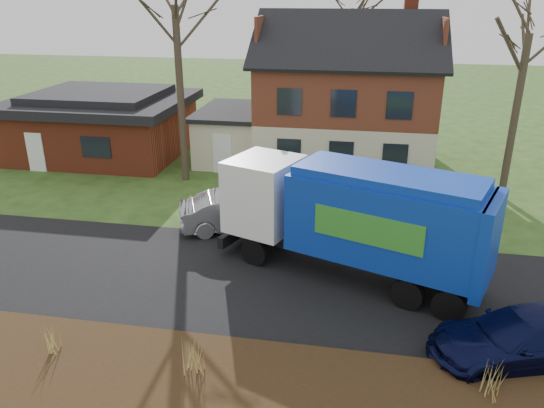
# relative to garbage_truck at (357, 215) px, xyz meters

# --- Properties ---
(ground) EXTENTS (120.00, 120.00, 0.00)m
(ground) POSITION_rel_garbage_truck_xyz_m (-3.03, -0.91, -2.23)
(ground) COLOR #294717
(ground) RESTS_ON ground
(road) EXTENTS (80.00, 7.00, 0.02)m
(road) POSITION_rel_garbage_truck_xyz_m (-3.03, -0.91, -2.22)
(road) COLOR black
(road) RESTS_ON ground
(mulch_verge) EXTENTS (80.00, 3.50, 0.30)m
(mulch_verge) POSITION_rel_garbage_truck_xyz_m (-3.03, -6.21, -2.08)
(mulch_verge) COLOR black
(mulch_verge) RESTS_ON ground
(main_house) EXTENTS (12.95, 8.95, 9.26)m
(main_house) POSITION_rel_garbage_truck_xyz_m (-1.54, 13.00, 1.80)
(main_house) COLOR beige
(main_house) RESTS_ON ground
(ranch_house) EXTENTS (9.80, 8.20, 3.70)m
(ranch_house) POSITION_rel_garbage_truck_xyz_m (-15.03, 12.09, -0.42)
(ranch_house) COLOR #9A3A21
(ranch_house) RESTS_ON ground
(garbage_truck) EXTENTS (9.30, 5.43, 3.87)m
(garbage_truck) POSITION_rel_garbage_truck_xyz_m (0.00, 0.00, 0.00)
(garbage_truck) COLOR black
(garbage_truck) RESTS_ON ground
(silver_sedan) EXTENTS (4.98, 3.22, 1.55)m
(silver_sedan) POSITION_rel_garbage_truck_xyz_m (-4.71, 3.03, -1.45)
(silver_sedan) COLOR #9A9DA1
(silver_sedan) RESTS_ON ground
(navy_wagon) EXTENTS (5.32, 3.44, 1.43)m
(navy_wagon) POSITION_rel_garbage_truck_xyz_m (4.47, -3.74, -1.51)
(navy_wagon) COLOR black
(navy_wagon) RESTS_ON ground
(tree_front_east) EXTENTS (3.78, 3.78, 10.50)m
(tree_front_east) POSITION_rel_garbage_truck_xyz_m (6.51, 8.58, 6.30)
(tree_front_east) COLOR #423627
(tree_front_east) RESTS_ON ground
(grass_clump_west) EXTENTS (0.30, 0.25, 0.80)m
(grass_clump_west) POSITION_rel_garbage_truck_xyz_m (-7.50, -5.86, -1.53)
(grass_clump_west) COLOR tan
(grass_clump_west) RESTS_ON mulch_verge
(grass_clump_mid) EXTENTS (0.36, 0.30, 1.01)m
(grass_clump_mid) POSITION_rel_garbage_truck_xyz_m (-3.64, -5.99, -1.43)
(grass_clump_mid) COLOR tan
(grass_clump_mid) RESTS_ON mulch_verge
(grass_clump_east) EXTENTS (0.36, 0.29, 0.89)m
(grass_clump_east) POSITION_rel_garbage_truck_xyz_m (3.35, -5.59, -1.48)
(grass_clump_east) COLOR olive
(grass_clump_east) RESTS_ON mulch_verge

